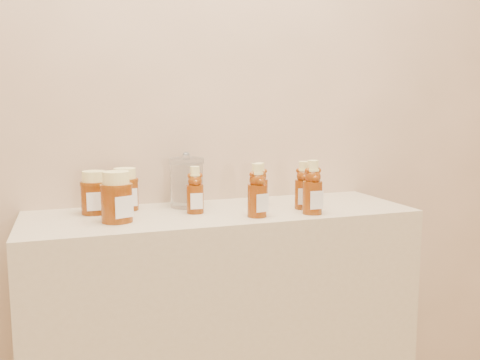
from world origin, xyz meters
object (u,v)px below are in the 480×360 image
object	(u,v)px
bear_bottle_front_left	(257,187)
glass_canister	(187,180)
display_table	(223,346)
honey_jar_left	(94,192)
bear_bottle_back_left	(195,187)

from	to	relation	value
bear_bottle_front_left	glass_canister	world-z (taller)	bear_bottle_front_left
display_table	honey_jar_left	world-z (taller)	honey_jar_left
honey_jar_left	display_table	bearing A→B (deg)	-13.34
bear_bottle_front_left	glass_canister	size ratio (longest dim) A/B	1.03
honey_jar_left	glass_canister	world-z (taller)	glass_canister
bear_bottle_back_left	glass_canister	xyz separation A→B (m)	(-0.00, 0.11, 0.01)
honey_jar_left	bear_bottle_back_left	bearing A→B (deg)	-17.41
display_table	bear_bottle_back_left	bearing A→B (deg)	-178.57
bear_bottle_back_left	bear_bottle_front_left	size ratio (longest dim) A/B	0.91
bear_bottle_back_left	glass_canister	bearing A→B (deg)	95.91
display_table	glass_canister	xyz separation A→B (m)	(-0.09, 0.10, 0.54)
bear_bottle_front_left	glass_canister	xyz separation A→B (m)	(-0.16, 0.22, -0.00)
bear_bottle_back_left	bear_bottle_front_left	distance (m)	0.20
bear_bottle_back_left	honey_jar_left	bearing A→B (deg)	167.66
honey_jar_left	bear_bottle_front_left	bearing A→B (deg)	-24.25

